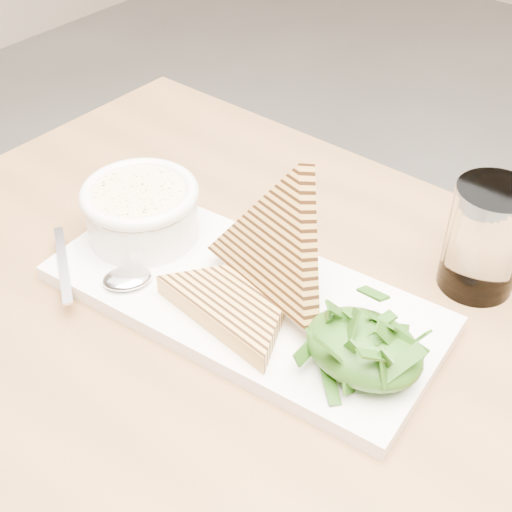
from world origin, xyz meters
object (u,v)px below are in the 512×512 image
Objects in this scene: soup_bowl at (142,217)px; glass_near at (485,239)px; platter at (243,298)px; table_top at (314,427)px.

glass_near is (0.31, 0.17, 0.02)m from soup_bowl.
glass_near is (0.17, 0.18, 0.05)m from platter.
table_top is at bearing -97.34° from glass_near.
table_top is 0.25m from glass_near.
soup_bowl reaches higher than table_top.
platter is 3.35× the size of soup_bowl.
table_top is 9.49× the size of soup_bowl.
platter is 0.25m from glass_near.
soup_bowl is (-0.28, 0.07, 0.06)m from table_top.
glass_near is at bearing 82.66° from table_top.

